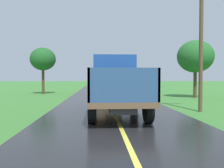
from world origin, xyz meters
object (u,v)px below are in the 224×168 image
banana_truck_far (107,80)px  roadside_tree_mid_right (43,59)px  banana_truck_near (115,84)px  roadside_tree_near_left (195,57)px  utility_pole_roadside (201,44)px

banana_truck_far → roadside_tree_mid_right: (-6.68, 0.36, 2.18)m
banana_truck_near → roadside_tree_mid_right: (-6.59, 13.45, 2.17)m
roadside_tree_near_left → roadside_tree_mid_right: roadside_tree_near_left is taller
utility_pole_roadside → roadside_tree_mid_right: (-11.05, 12.91, 0.18)m
utility_pole_roadside → roadside_tree_near_left: 8.35m
banana_truck_near → utility_pole_roadside: size_ratio=0.93×
banana_truck_near → utility_pole_roadside: bearing=7.0°
banana_truck_far → utility_pole_roadside: size_ratio=0.93×
banana_truck_near → banana_truck_far: size_ratio=1.00×
utility_pole_roadside → banana_truck_near: bearing=-173.0°
roadside_tree_mid_right → utility_pole_roadside: bearing=-49.4°
roadside_tree_mid_right → banana_truck_near: bearing=-63.9°
banana_truck_near → roadside_tree_mid_right: roadside_tree_mid_right is taller
banana_truck_far → utility_pole_roadside: (4.37, -12.54, 2.00)m
banana_truck_near → roadside_tree_mid_right: size_ratio=1.20×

